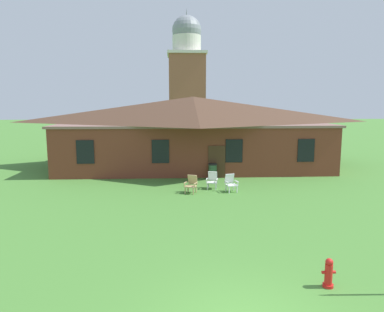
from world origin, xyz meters
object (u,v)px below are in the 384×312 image
Objects in this scene: fire_hydrant at (329,273)px; trash_bin at (213,171)px; lawn_chair_left_end at (231,182)px; lawn_chair_near_door at (212,180)px; lawn_chair_by_porch at (191,184)px.

fire_hydrant is 0.81× the size of trash_bin.
trash_bin is (-0.63, 3.29, -0.00)m from lawn_chair_left_end.
lawn_chair_near_door and lawn_chair_left_end have the same top height.
trash_bin is at bearing 83.11° from lawn_chair_near_door.
lawn_chair_by_porch and lawn_chair_left_end have the same top height.
lawn_chair_left_end reaches higher than fire_hydrant.
fire_hydrant is (1.86, -10.95, -0.12)m from lawn_chair_near_door.
trash_bin is at bearing 100.77° from lawn_chair_left_end.
lawn_chair_near_door is 2.59m from trash_bin.
lawn_chair_near_door is at bearing 36.13° from lawn_chair_by_porch.
lawn_chair_by_porch is 2.17m from lawn_chair_left_end.
trash_bin reaches higher than lawn_chair_left_end.
trash_bin reaches higher than lawn_chair_near_door.
lawn_chair_near_door is 0.98× the size of trash_bin.
trash_bin reaches higher than fire_hydrant.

